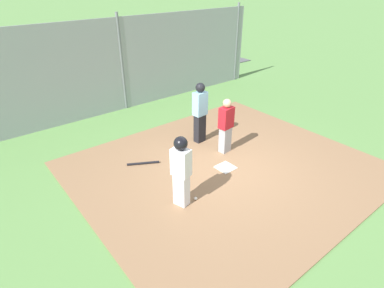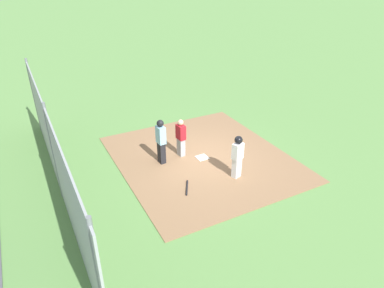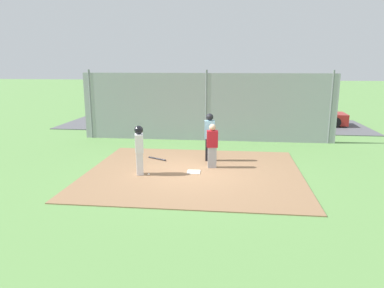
% 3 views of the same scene
% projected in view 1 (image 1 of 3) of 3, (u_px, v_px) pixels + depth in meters
% --- Properties ---
extents(ground_plane, '(140.00, 140.00, 0.00)m').
position_uv_depth(ground_plane, '(225.00, 169.00, 8.23)').
color(ground_plane, '#5B8947').
extents(dirt_infield, '(7.20, 6.40, 0.03)m').
position_uv_depth(dirt_infield, '(226.00, 168.00, 8.22)').
color(dirt_infield, '#896647').
rests_on(dirt_infield, ground_plane).
extents(home_plate, '(0.45, 0.45, 0.02)m').
position_uv_depth(home_plate, '(226.00, 167.00, 8.21)').
color(home_plate, white).
rests_on(home_plate, dirt_infield).
extents(catcher, '(0.41, 0.30, 1.56)m').
position_uv_depth(catcher, '(226.00, 125.00, 8.59)').
color(catcher, '#9E9EA3').
rests_on(catcher, dirt_infield).
extents(umpire, '(0.40, 0.29, 1.80)m').
position_uv_depth(umpire, '(200.00, 112.00, 9.06)').
color(umpire, black).
rests_on(umpire, dirt_infield).
extents(runner, '(0.36, 0.44, 1.64)m').
position_uv_depth(runner, '(181.00, 167.00, 6.51)').
color(runner, silver).
rests_on(runner, dirt_infield).
extents(baseball_bat, '(0.77, 0.46, 0.06)m').
position_uv_depth(baseball_bat, '(143.00, 163.00, 8.36)').
color(baseball_bat, black).
rests_on(baseball_bat, dirt_infield).
extents(baseball, '(0.07, 0.07, 0.07)m').
position_uv_depth(baseball, '(196.00, 198.00, 7.05)').
color(baseball, white).
rests_on(baseball, dirt_infield).
extents(backstop_fence, '(12.00, 0.10, 3.35)m').
position_uv_depth(backstop_fence, '(122.00, 65.00, 11.13)').
color(backstop_fence, '#93999E').
rests_on(backstop_fence, ground_plane).
extents(parking_lot, '(18.00, 5.20, 0.04)m').
position_uv_depth(parking_lot, '(80.00, 79.00, 15.00)').
color(parking_lot, '#515156').
rests_on(parking_lot, ground_plane).
extents(parked_car_red, '(4.29, 2.06, 1.28)m').
position_uv_depth(parked_car_red, '(172.00, 48.00, 18.21)').
color(parked_car_red, maroon).
rests_on(parked_car_red, parking_lot).
extents(parked_car_blue, '(4.30, 2.09, 1.28)m').
position_uv_depth(parked_car_blue, '(6.00, 81.00, 12.75)').
color(parked_car_blue, '#28428C').
rests_on(parked_car_blue, parking_lot).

